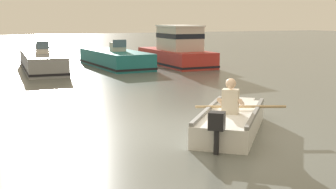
{
  "coord_description": "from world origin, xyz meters",
  "views": [
    {
      "loc": [
        -4.06,
        -8.46,
        2.43
      ],
      "look_at": [
        0.56,
        1.35,
        0.55
      ],
      "focal_mm": 47.41,
      "sensor_mm": 36.0,
      "label": 1
    }
  ],
  "objects_px": {
    "moored_boat_grey": "(42,62)",
    "moored_boat_red": "(177,51)",
    "rowboat_with_person": "(232,120)",
    "moored_boat_teal": "(115,59)"
  },
  "relations": [
    {
      "from": "rowboat_with_person",
      "to": "moored_boat_teal",
      "type": "bearing_deg",
      "value": 82.23
    },
    {
      "from": "rowboat_with_person",
      "to": "moored_boat_teal",
      "type": "distance_m",
      "value": 13.45
    },
    {
      "from": "rowboat_with_person",
      "to": "moored_boat_grey",
      "type": "bearing_deg",
      "value": 97.31
    },
    {
      "from": "moored_boat_grey",
      "to": "moored_boat_teal",
      "type": "relative_size",
      "value": 1.15
    },
    {
      "from": "rowboat_with_person",
      "to": "moored_boat_teal",
      "type": "height_order",
      "value": "moored_boat_teal"
    },
    {
      "from": "rowboat_with_person",
      "to": "moored_boat_red",
      "type": "height_order",
      "value": "moored_boat_red"
    },
    {
      "from": "moored_boat_grey",
      "to": "moored_boat_red",
      "type": "height_order",
      "value": "moored_boat_red"
    },
    {
      "from": "moored_boat_grey",
      "to": "moored_boat_teal",
      "type": "xyz_separation_m",
      "value": [
        3.55,
        -0.17,
        -0.0
      ]
    },
    {
      "from": "moored_boat_grey",
      "to": "moored_boat_teal",
      "type": "height_order",
      "value": "moored_boat_grey"
    },
    {
      "from": "rowboat_with_person",
      "to": "moored_boat_teal",
      "type": "xyz_separation_m",
      "value": [
        1.82,
        13.33,
        0.13
      ]
    }
  ]
}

